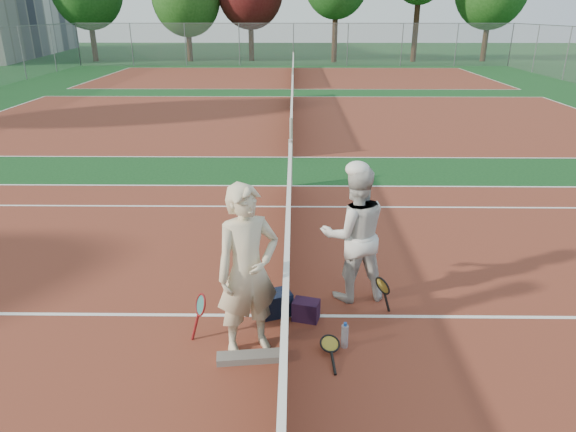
{
  "coord_description": "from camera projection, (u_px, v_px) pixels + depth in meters",
  "views": [
    {
      "loc": [
        0.08,
        -5.85,
        3.77
      ],
      "look_at": [
        0.0,
        0.97,
        1.05
      ],
      "focal_mm": 32.0,
      "sensor_mm": 36.0,
      "label": 1
    }
  ],
  "objects": [
    {
      "name": "net_main",
      "position": [
        287.0,
        282.0,
        6.64
      ],
      "size": [
        0.1,
        10.98,
        1.02
      ],
      "primitive_type": null,
      "color": "black",
      "rests_on": "ground"
    },
    {
      "name": "court_far_a",
      "position": [
        292.0,
        119.0,
        19.37
      ],
      "size": [
        23.77,
        10.97,
        0.01
      ],
      "primitive_type": "cube",
      "color": "maroon",
      "rests_on": "ground"
    },
    {
      "name": "player_b",
      "position": [
        354.0,
        234.0,
        6.97
      ],
      "size": [
        1.04,
        0.88,
        1.92
      ],
      "primitive_type": "imported",
      "rotation": [
        0.0,
        0.0,
        3.31
      ],
      "color": "silver",
      "rests_on": "ground"
    },
    {
      "name": "court_far_b",
      "position": [
        293.0,
        77.0,
        31.91
      ],
      "size": [
        23.77,
        10.97,
        0.01
      ],
      "primitive_type": "cube",
      "color": "maroon",
      "rests_on": "ground"
    },
    {
      "name": "racket_black_held",
      "position": [
        382.0,
        296.0,
        6.75
      ],
      "size": [
        0.35,
        0.36,
        0.57
      ],
      "primitive_type": null,
      "rotation": [
        0.0,
        0.0,
        3.78
      ],
      "color": "black",
      "rests_on": "ground"
    },
    {
      "name": "water_bottle",
      "position": [
        345.0,
        336.0,
        6.15
      ],
      "size": [
        0.09,
        0.09,
        0.3
      ],
      "primitive_type": "cylinder",
      "color": "silver",
      "rests_on": "ground"
    },
    {
      "name": "racket_spare",
      "position": [
        330.0,
        346.0,
        6.11
      ],
      "size": [
        0.31,
        0.61,
        0.14
      ],
      "primitive_type": null,
      "rotation": [
        0.0,
        0.0,
        1.65
      ],
      "color": "black",
      "rests_on": "ground"
    },
    {
      "name": "ground",
      "position": [
        287.0,
        316.0,
        6.83
      ],
      "size": [
        130.0,
        130.0,
        0.0
      ],
      "primitive_type": "plane",
      "color": "#103C18",
      "rests_on": "ground"
    },
    {
      "name": "sports_bag_navy",
      "position": [
        275.0,
        304.0,
        6.82
      ],
      "size": [
        0.49,
        0.42,
        0.33
      ],
      "primitive_type": "cube",
      "rotation": [
        0.0,
        0.0,
        0.38
      ],
      "color": "black",
      "rests_on": "ground"
    },
    {
      "name": "racket_red",
      "position": [
        201.0,
        316.0,
        6.3
      ],
      "size": [
        0.32,
        0.34,
        0.58
      ],
      "primitive_type": null,
      "rotation": [
        0.0,
        0.0,
        0.56
      ],
      "color": "maroon",
      "rests_on": "ground"
    },
    {
      "name": "court_main",
      "position": [
        287.0,
        316.0,
        6.83
      ],
      "size": [
        23.77,
        10.97,
        0.01
      ],
      "primitive_type": "cube",
      "color": "maroon",
      "rests_on": "ground"
    },
    {
      "name": "net_far_b",
      "position": [
        293.0,
        68.0,
        31.72
      ],
      "size": [
        0.1,
        10.98,
        1.02
      ],
      "primitive_type": null,
      "color": "black",
      "rests_on": "ground"
    },
    {
      "name": "net_far_a",
      "position": [
        292.0,
        105.0,
        19.18
      ],
      "size": [
        0.1,
        10.98,
        1.02
      ],
      "primitive_type": null,
      "color": "black",
      "rests_on": "ground"
    },
    {
      "name": "player_a",
      "position": [
        248.0,
        271.0,
        5.8
      ],
      "size": [
        0.9,
        0.79,
        2.07
      ],
      "primitive_type": "imported",
      "rotation": [
        0.0,
        0.0,
        0.48
      ],
      "color": "beige",
      "rests_on": "ground"
    },
    {
      "name": "sports_bag_purple",
      "position": [
        306.0,
        310.0,
        6.72
      ],
      "size": [
        0.38,
        0.31,
        0.27
      ],
      "primitive_type": "cube",
      "rotation": [
        0.0,
        0.0,
        -0.27
      ],
      "color": "black",
      "rests_on": "ground"
    },
    {
      "name": "fence_back",
      "position": [
        293.0,
        45.0,
        37.85
      ],
      "size": [
        32.0,
        0.06,
        3.0
      ],
      "primitive_type": null,
      "color": "slate",
      "rests_on": "ground"
    },
    {
      "name": "net_cover_canvas",
      "position": [
        252.0,
        357.0,
        5.95
      ],
      "size": [
        0.83,
        0.28,
        0.09
      ],
      "primitive_type": "cube",
      "rotation": [
        0.0,
        0.0,
        0.12
      ],
      "color": "#645F5A",
      "rests_on": "ground"
    }
  ]
}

